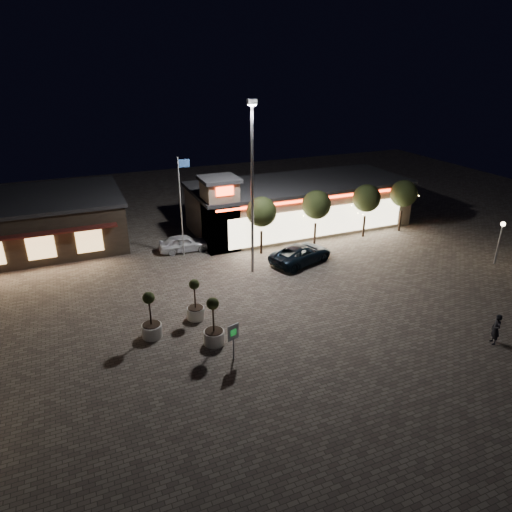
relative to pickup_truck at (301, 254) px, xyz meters
name	(u,v)px	position (x,y,z in m)	size (l,w,h in m)	color
ground	(272,330)	(-6.15, -8.10, -0.74)	(90.00, 90.00, 0.00)	#71665B
retail_building	(295,204)	(3.35, 7.71, 1.47)	(20.40, 8.40, 6.10)	gray
restaurant_building	(21,223)	(-20.15, 11.87, 1.42)	(16.40, 11.00, 4.30)	#382D23
floodlight_pole	(252,180)	(-4.15, -0.10, 6.28)	(0.60, 0.40, 12.38)	gray
flagpole	(182,199)	(-8.06, 4.90, 4.00)	(0.95, 0.10, 8.00)	white
lamp_post_east	(501,235)	(13.85, -6.10, 1.72)	(0.36, 0.36, 3.48)	gray
string_tree_a	(261,212)	(-2.15, 2.90, 2.82)	(2.42, 2.42, 4.79)	#332319
string_tree_b	(316,205)	(2.85, 2.90, 2.82)	(2.42, 2.42, 4.79)	#332319
string_tree_c	(367,198)	(7.85, 2.90, 2.82)	(2.42, 2.42, 4.79)	#332319
string_tree_d	(404,194)	(11.85, 2.90, 2.82)	(2.42, 2.42, 4.79)	#332319
pickup_truck	(301,254)	(0.00, 0.00, 0.00)	(2.46, 5.33, 1.48)	black
white_sedan	(184,243)	(-7.90, 5.79, -0.04)	(1.66, 4.13, 1.41)	white
pedestrian	(496,329)	(4.81, -14.07, 0.16)	(0.66, 0.43, 1.81)	black
planter_left	(151,323)	(-12.81, -6.01, 0.15)	(1.17, 1.17, 2.87)	silver
planter_mid	(214,330)	(-9.72, -8.04, 0.15)	(1.18, 1.18, 2.89)	silver
planter_right	(195,307)	(-9.94, -5.03, 0.08)	(1.09, 1.09, 2.67)	silver
valet_sign	(233,335)	(-9.19, -9.79, 0.72)	(0.67, 0.27, 2.09)	gray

